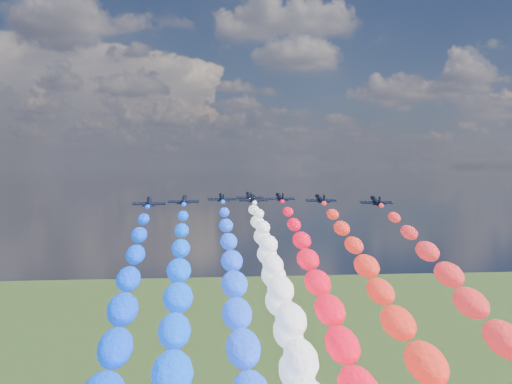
{
  "coord_description": "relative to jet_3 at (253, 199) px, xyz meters",
  "views": [
    {
      "loc": [
        -15.25,
        -149.37,
        102.76
      ],
      "look_at": [
        0.0,
        4.0,
        96.22
      ],
      "focal_mm": 41.67,
      "sensor_mm": 36.0,
      "label": 1
    }
  ],
  "objects": [
    {
      "name": "jet_7",
      "position": [
        29.5,
        -13.92,
        0.0
      ],
      "size": [
        8.61,
        11.38,
        4.24
      ],
      "primitive_type": null,
      "rotation": [
        0.18,
        0.0,
        -0.06
      ],
      "color": "black"
    },
    {
      "name": "trail_6",
      "position": [
        17.57,
        -71.26,
        -21.13
      ],
      "size": [
        7.3,
        133.29,
        47.93
      ],
      "primitive_type": null,
      "color": "red"
    },
    {
      "name": "jet_4",
      "position": [
        0.14,
        13.14,
        0.0
      ],
      "size": [
        8.2,
        11.09,
        4.24
      ],
      "primitive_type": null,
      "rotation": [
        0.18,
        0.0,
        0.02
      ],
      "color": "black"
    },
    {
      "name": "jet_6",
      "position": [
        17.57,
        -3.82,
        0.0
      ],
      "size": [
        8.42,
        11.25,
        4.24
      ],
      "primitive_type": null,
      "rotation": [
        0.18,
        0.0,
        0.04
      ],
      "color": "black"
    },
    {
      "name": "trail_4",
      "position": [
        0.14,
        -54.3,
        -21.13
      ],
      "size": [
        7.3,
        133.29,
        47.93
      ],
      "primitive_type": null,
      "color": "white"
    },
    {
      "name": "jet_0",
      "position": [
        -26.51,
        -12.73,
        0.0
      ],
      "size": [
        8.6,
        11.38,
        4.24
      ],
      "primitive_type": null,
      "rotation": [
        0.18,
        0.0,
        0.06
      ],
      "color": "black"
    },
    {
      "name": "trail_3",
      "position": [
        0.0,
        -67.44,
        -21.13
      ],
      "size": [
        7.3,
        133.29,
        47.93
      ],
      "primitive_type": null,
      "color": "white"
    },
    {
      "name": "jet_3",
      "position": [
        0.0,
        0.0,
        0.0
      ],
      "size": [
        8.06,
        10.99,
        4.24
      ],
      "primitive_type": null,
      "rotation": [
        0.18,
        0.0,
        -0.01
      ],
      "color": "black"
    },
    {
      "name": "trail_5",
      "position": [
        8.11,
        -61.94,
        -21.13
      ],
      "size": [
        7.3,
        133.29,
        47.93
      ],
      "primitive_type": null,
      "color": "red"
    },
    {
      "name": "trail_2",
      "position": [
        -8.06,
        -62.27,
        -21.13
      ],
      "size": [
        7.3,
        133.29,
        47.93
      ],
      "primitive_type": null,
      "color": "#1848FC"
    },
    {
      "name": "jet_1",
      "position": [
        -18.24,
        -4.99,
        0.0
      ],
      "size": [
        8.5,
        11.31,
        4.24
      ],
      "primitive_type": null,
      "rotation": [
        0.18,
        0.0,
        -0.05
      ],
      "color": "black"
    },
    {
      "name": "jet_2",
      "position": [
        -8.06,
        5.17,
        0.0
      ],
      "size": [
        8.49,
        11.3,
        4.24
      ],
      "primitive_type": null,
      "rotation": [
        0.18,
        0.0,
        0.05
      ],
      "color": "black"
    },
    {
      "name": "jet_5",
      "position": [
        8.11,
        5.5,
        0.0
      ],
      "size": [
        8.57,
        11.35,
        4.24
      ],
      "primitive_type": null,
      "rotation": [
        0.18,
        0.0,
        0.06
      ],
      "color": "black"
    },
    {
      "name": "trail_1",
      "position": [
        -18.24,
        -72.43,
        -21.13
      ],
      "size": [
        7.3,
        133.29,
        47.93
      ],
      "primitive_type": null,
      "color": "#0747F9"
    }
  ]
}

